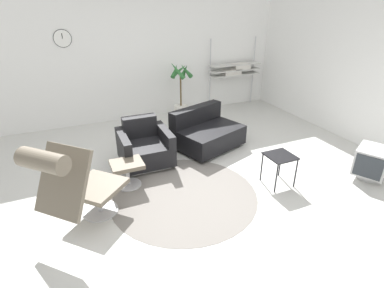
# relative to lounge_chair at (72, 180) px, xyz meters

# --- Properties ---
(ground_plane) EXTENTS (12.00, 12.00, 0.00)m
(ground_plane) POSITION_rel_lounge_chair_xyz_m (1.62, 0.51, -0.68)
(ground_plane) COLOR silver
(wall_back) EXTENTS (12.00, 0.09, 2.80)m
(wall_back) POSITION_rel_lounge_chair_xyz_m (1.62, 3.47, 0.72)
(wall_back) COLOR white
(wall_back) RESTS_ON ground_plane
(wall_right) EXTENTS (0.06, 12.00, 2.80)m
(wall_right) POSITION_rel_lounge_chair_xyz_m (4.99, 0.51, 0.72)
(wall_right) COLOR white
(wall_right) RESTS_ON ground_plane
(round_rug) EXTENTS (2.02, 2.02, 0.01)m
(round_rug) POSITION_rel_lounge_chair_xyz_m (1.36, 0.15, -0.68)
(round_rug) COLOR slate
(round_rug) RESTS_ON ground_plane
(lounge_chair) EXTENTS (1.12, 1.11, 1.17)m
(lounge_chair) POSITION_rel_lounge_chair_xyz_m (0.00, 0.00, 0.00)
(lounge_chair) COLOR #BCBCC1
(lounge_chair) RESTS_ON ground_plane
(ottoman) EXTENTS (0.45, 0.38, 0.38)m
(ottoman) POSITION_rel_lounge_chair_xyz_m (0.72, 0.70, -0.41)
(ottoman) COLOR #BCBCC1
(ottoman) RESTS_ON ground_plane
(armchair_red) EXTENTS (0.81, 0.79, 0.72)m
(armchair_red) POSITION_rel_lounge_chair_xyz_m (1.13, 1.27, -0.41)
(armchair_red) COLOR silver
(armchair_red) RESTS_ON ground_plane
(couch_low) EXTENTS (1.35, 1.18, 0.70)m
(couch_low) POSITION_rel_lounge_chair_xyz_m (2.32, 1.42, -0.42)
(couch_low) COLOR black
(couch_low) RESTS_ON ground_plane
(side_table) EXTENTS (0.38, 0.38, 0.47)m
(side_table) POSITION_rel_lounge_chair_xyz_m (2.72, -0.13, -0.27)
(side_table) COLOR black
(side_table) RESTS_ON ground_plane
(crt_television) EXTENTS (0.64, 0.60, 0.49)m
(crt_television) POSITION_rel_lounge_chair_xyz_m (4.08, -0.56, -0.41)
(crt_television) COLOR #B7B7B7
(crt_television) RESTS_ON ground_plane
(potted_plant) EXTENTS (0.53, 0.51, 1.29)m
(potted_plant) POSITION_rel_lounge_chair_xyz_m (2.47, 3.02, -0.16)
(potted_plant) COLOR silver
(potted_plant) RESTS_ON ground_plane
(shelf_unit) EXTENTS (1.28, 0.28, 1.66)m
(shelf_unit) POSITION_rel_lounge_chair_xyz_m (3.99, 3.24, 0.25)
(shelf_unit) COLOR #BCBCC1
(shelf_unit) RESTS_ON ground_plane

